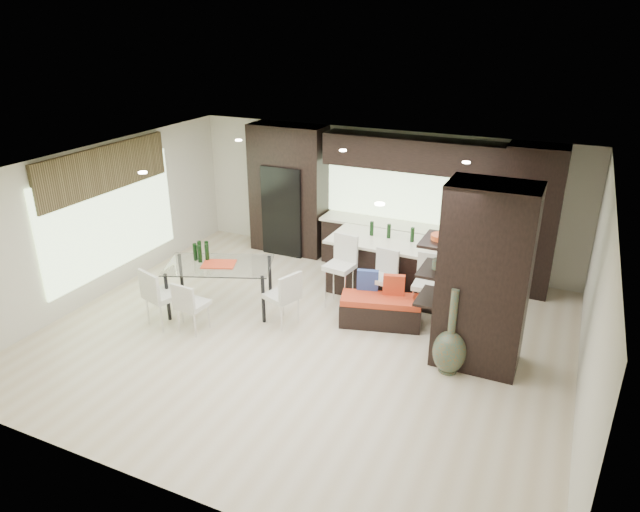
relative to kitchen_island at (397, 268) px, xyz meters
The scene contains 22 objects.
ground 2.27m from the kitchen_island, 112.94° to the right, with size 8.00×8.00×0.00m, color beige.
back_wall 1.89m from the kitchen_island, 120.55° to the left, with size 8.00×0.02×2.70m, color beige.
left_wall 5.34m from the kitchen_island, 157.26° to the right, with size 0.02×7.00×2.70m, color beige.
right_wall 3.83m from the kitchen_island, 33.01° to the right, with size 0.02×7.00×2.70m, color beige.
ceiling 3.11m from the kitchen_island, 112.94° to the right, with size 8.00×7.00×0.02m, color white.
window_left 5.23m from the kitchen_island, 159.13° to the right, with size 0.04×3.20×1.90m, color #B2D199.
window_back 1.78m from the kitchen_island, 100.47° to the left, with size 3.40×0.04×1.20m, color #B2D199.
stone_accent 5.42m from the kitchen_island, 159.02° to the right, with size 0.08×3.00×0.80m, color brown.
ceiling_spots 2.94m from the kitchen_island, 115.76° to the right, with size 4.00×3.00×0.02m, color white.
back_cabinetry 1.45m from the kitchen_island, 107.78° to the left, with size 6.80×0.68×2.70m, color black.
refrigerator 3.00m from the kitchen_island, 158.62° to the left, with size 0.90×0.68×1.90m, color black.
partition_column 2.53m from the kitchen_island, 43.32° to the right, with size 1.20×0.80×2.70m, color black.
kitchen_island is the anchor object (origin of this frame).
stool_left 1.15m from the kitchen_island, 131.47° to the right, with size 0.46×0.46×1.03m, color silver.
stool_mid 0.84m from the kitchen_island, 90.00° to the right, with size 0.40×0.40×0.91m, color silver.
stool_right 1.14m from the kitchen_island, 47.98° to the right, with size 0.42×0.42×0.96m, color silver.
bench 1.23m from the kitchen_island, 84.58° to the right, with size 1.31×0.50×0.50m, color black.
floor_vase 2.52m from the kitchen_island, 55.14° to the right, with size 0.48×0.48×1.30m, color #414934, non-canonical shape.
dining_table 3.15m from the kitchen_island, 144.59° to the right, with size 1.75×0.99×0.84m, color white.
chair_near 3.66m from the kitchen_island, 134.44° to the right, with size 0.44×0.44×0.80m, color silver.
chair_far 4.08m from the kitchen_island, 139.61° to the right, with size 0.50×0.50×0.93m, color silver.
chair_end 2.28m from the kitchen_island, 126.94° to the right, with size 0.47×0.47×0.87m, color silver.
Camera 1 is at (3.52, -7.06, 4.68)m, focal length 32.00 mm.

